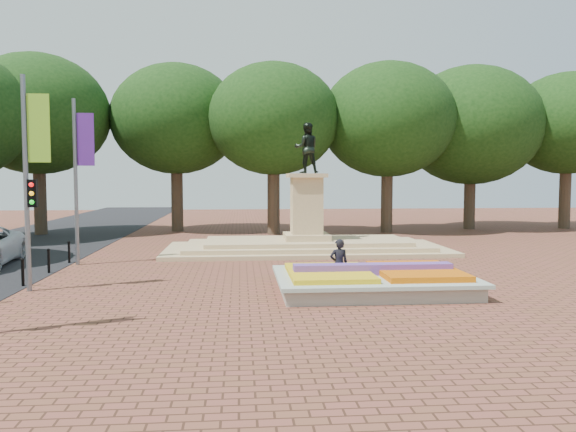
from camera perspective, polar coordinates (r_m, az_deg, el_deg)
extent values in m
plane|color=brown|center=(20.42, 4.53, -6.55)|extent=(90.00, 90.00, 0.00)
cube|color=gray|center=(18.65, 8.59, -6.89)|extent=(6.00, 4.00, 0.45)
cube|color=#B4BFAD|center=(18.60, 8.60, -6.06)|extent=(6.30, 4.30, 0.12)
cube|color=#D2690B|center=(18.96, 12.89, -5.52)|extent=(2.60, 3.40, 0.22)
cube|color=yellow|center=(18.30, 4.16, -5.81)|extent=(2.60, 3.40, 0.18)
cube|color=#52328A|center=(18.56, 8.61, -5.39)|extent=(5.20, 0.55, 0.38)
cube|color=tan|center=(28.24, 1.88, -3.40)|extent=(14.00, 6.00, 0.20)
cube|color=tan|center=(28.21, 1.88, -3.00)|extent=(12.00, 5.00, 0.20)
cube|color=tan|center=(28.19, 1.88, -2.59)|extent=(10.00, 4.00, 0.20)
cube|color=tan|center=(28.16, 1.88, -2.09)|extent=(2.20, 2.20, 0.30)
cube|color=tan|center=(28.04, 1.89, 1.06)|extent=(1.50, 1.50, 2.80)
cube|color=tan|center=(28.00, 1.89, 4.13)|extent=(1.90, 1.90, 0.20)
imported|color=black|center=(28.04, 1.90, 6.90)|extent=(1.22, 0.95, 2.50)
cylinder|color=#34261C|center=(39.92, -23.42, 1.18)|extent=(0.80, 0.80, 4.00)
ellipsoid|color=black|center=(40.00, -23.61, 7.91)|extent=(8.80, 8.80, 7.48)
cylinder|color=#34261C|center=(38.14, -11.95, 1.31)|extent=(0.80, 0.80, 4.00)
ellipsoid|color=black|center=(38.21, -12.05, 8.35)|extent=(8.80, 8.80, 7.48)
cylinder|color=#34261C|center=(37.92, -1.39, 1.38)|extent=(0.80, 0.80, 4.00)
ellipsoid|color=black|center=(37.99, -1.40, 8.46)|extent=(8.80, 8.80, 7.48)
cylinder|color=#34261C|center=(38.97, 8.94, 1.40)|extent=(0.80, 0.80, 4.00)
ellipsoid|color=black|center=(39.04, 9.02, 8.30)|extent=(8.80, 8.80, 7.48)
cylinder|color=#34261C|center=(41.20, 18.44, 1.38)|extent=(0.80, 0.80, 4.00)
ellipsoid|color=black|center=(41.27, 18.59, 7.90)|extent=(8.80, 8.80, 7.48)
cylinder|color=#34261C|center=(44.44, 26.76, 1.33)|extent=(0.80, 0.80, 4.00)
ellipsoid|color=black|center=(44.50, 26.95, 7.38)|extent=(8.80, 8.80, 7.48)
cylinder|color=slate|center=(20.04, -25.07, 2.95)|extent=(0.16, 0.16, 7.00)
cube|color=#82C126|center=(19.95, -24.00, 8.16)|extent=(0.70, 0.04, 2.20)
cylinder|color=slate|center=(25.27, -20.76, 3.21)|extent=(0.16, 0.16, 7.00)
cube|color=#57218A|center=(25.20, -19.87, 7.32)|extent=(0.70, 0.04, 2.20)
cube|color=black|center=(19.97, -24.50, 2.11)|extent=(0.28, 0.18, 0.90)
cylinder|color=black|center=(21.22, -25.35, -5.29)|extent=(0.10, 0.10, 0.90)
sphere|color=black|center=(21.15, -25.39, -4.04)|extent=(0.12, 0.12, 0.12)
cylinder|color=black|center=(23.64, -23.14, -4.31)|extent=(0.10, 0.10, 0.90)
sphere|color=black|center=(23.58, -23.17, -3.18)|extent=(0.12, 0.12, 0.12)
cylinder|color=black|center=(26.10, -21.35, -3.51)|extent=(0.10, 0.10, 0.90)
sphere|color=black|center=(26.04, -21.38, -2.48)|extent=(0.12, 0.12, 0.12)
imported|color=black|center=(18.70, 5.20, -4.91)|extent=(0.63, 0.43, 1.69)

